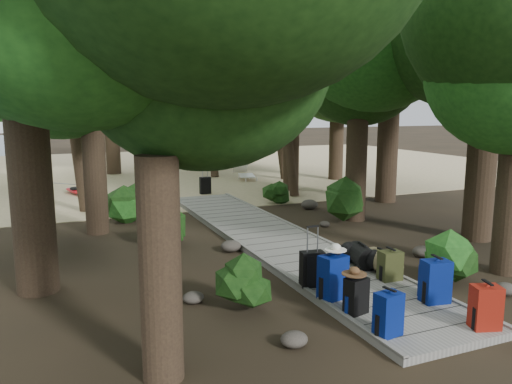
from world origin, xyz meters
name	(u,v)px	position (x,y,z in m)	size (l,w,h in m)	color
ground	(291,252)	(0.00, 0.00, 0.00)	(120.00, 120.00, 0.00)	#2F2417
sand_beach	(150,170)	(0.00, 16.00, 0.01)	(40.00, 22.00, 0.02)	#C9B387
boardwalk	(272,239)	(0.00, 1.00, 0.06)	(2.00, 12.00, 0.12)	gray
backpack_left_a	(388,312)	(-0.77, -4.39, 0.45)	(0.36, 0.25, 0.67)	navy
backpack_left_b	(356,294)	(-0.75, -3.60, 0.43)	(0.33, 0.24, 0.61)	black
backpack_left_c	(333,275)	(-0.76, -2.95, 0.52)	(0.43, 0.31, 0.79)	navy
backpack_right_a	(486,305)	(0.61, -4.74, 0.46)	(0.38, 0.27, 0.68)	maroon
backpack_right_b	(436,279)	(0.65, -3.72, 0.50)	(0.42, 0.29, 0.76)	navy
backpack_right_c	(432,280)	(0.74, -3.54, 0.42)	(0.35, 0.25, 0.59)	navy
backpack_right_d	(390,264)	(0.65, -2.59, 0.41)	(0.38, 0.28, 0.58)	#303818
duffel_right_khaki	(382,262)	(0.78, -2.21, 0.33)	(0.41, 0.62, 0.41)	olive
duffel_right_black	(362,256)	(0.64, -1.74, 0.33)	(0.42, 0.67, 0.42)	black
suitcase_on_boardwalk	(312,269)	(-0.80, -2.33, 0.43)	(0.40, 0.22, 0.62)	black
lone_suitcase_on_sand	(205,185)	(0.47, 7.92, 0.33)	(0.39, 0.23, 0.62)	black
hat_brown	(354,271)	(-0.79, -3.58, 0.79)	(0.37, 0.37, 0.11)	#51351E
hat_white	(336,247)	(-0.71, -2.93, 0.97)	(0.35, 0.35, 0.12)	silver
kayak	(77,190)	(-3.92, 9.55, 0.19)	(0.76, 3.49, 0.35)	red
sun_lounger	(247,173)	(3.22, 10.65, 0.34)	(0.64, 1.97, 0.64)	silver
tree_right_b	(491,32)	(4.63, -0.79, 4.86)	(5.44, 5.44, 9.72)	black
tree_right_c	(359,69)	(3.12, 2.16, 4.21)	(4.86, 4.86, 8.42)	black
tree_right_d	(392,51)	(5.70, 4.15, 4.98)	(5.44, 5.44, 9.97)	black
tree_right_e	(292,76)	(3.80, 7.51, 4.35)	(4.83, 4.83, 8.69)	black
tree_right_f	(338,77)	(6.95, 9.33, 4.48)	(5.01, 5.01, 8.95)	black
tree_left_a	(154,77)	(-3.77, -4.07, 3.49)	(4.19, 4.19, 6.99)	black
tree_left_c	(89,72)	(-3.78, 3.46, 4.02)	(4.63, 4.63, 8.05)	black
tree_back_a	(109,70)	(-1.89, 15.09, 4.87)	(5.62, 5.62, 9.74)	black
tree_back_b	(191,70)	(2.09, 15.36, 5.00)	(5.59, 5.59, 9.99)	black
tree_back_c	(235,82)	(4.65, 15.83, 4.50)	(5.00, 5.00, 9.00)	black
tree_back_d	(18,97)	(-5.81, 14.15, 3.62)	(4.34, 4.34, 7.23)	black
palm_right_a	(296,90)	(3.42, 6.48, 3.78)	(4.44, 4.44, 7.57)	#134312
palm_right_b	(282,71)	(4.88, 10.57, 4.74)	(4.90, 4.90, 9.47)	#134312
palm_right_c	(218,90)	(2.48, 12.31, 3.93)	(4.95, 4.95, 7.87)	#134312
palm_left_a	(68,80)	(-4.13, 6.32, 3.95)	(4.97, 4.97, 7.91)	#134312
rock_left_a	(294,339)	(-1.99, -3.98, 0.10)	(0.38, 0.34, 0.21)	#4C473F
rock_left_b	(193,298)	(-2.81, -1.99, 0.10)	(0.35, 0.32, 0.19)	#4C473F
rock_left_c	(231,246)	(-1.22, 0.56, 0.13)	(0.46, 0.41, 0.25)	#4C473F
rock_left_d	(149,227)	(-2.53, 3.21, 0.08)	(0.30, 0.27, 0.17)	#4C473F
rock_right_a	(505,289)	(2.20, -3.72, 0.11)	(0.39, 0.35, 0.21)	#4C473F
rock_right_b	(422,252)	(2.42, -1.43, 0.12)	(0.44, 0.39, 0.24)	#4C473F
rock_right_c	(325,224)	(1.90, 1.77, 0.08)	(0.29, 0.26, 0.16)	#4C473F
rock_right_d	(309,204)	(2.70, 4.04, 0.15)	(0.54, 0.48, 0.30)	#4C473F
shrub_left_a	(251,285)	(-2.07, -2.68, 0.43)	(0.96, 0.96, 0.86)	#174615
shrub_left_b	(170,228)	(-2.38, 1.46, 0.44)	(0.98, 0.98, 0.88)	#174615
shrub_left_c	(129,201)	(-2.81, 4.57, 0.56)	(1.25, 1.25, 1.12)	#174615
shrub_right_a	(452,259)	(1.82, -2.87, 0.43)	(0.96, 0.96, 0.86)	#174615
shrub_right_b	(345,199)	(2.70, 2.05, 0.66)	(1.48, 1.48, 1.33)	#174615
shrub_right_c	(275,194)	(2.07, 5.23, 0.34)	(0.76, 0.76, 0.68)	#174615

